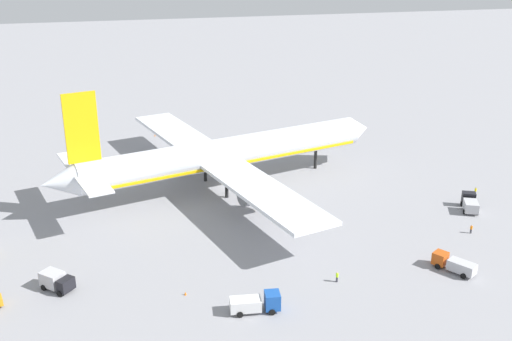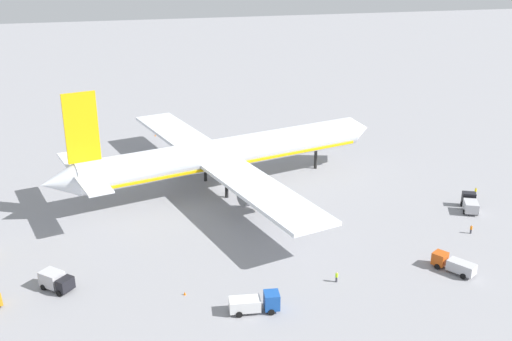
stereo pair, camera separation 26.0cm
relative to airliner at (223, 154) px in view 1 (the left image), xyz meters
name	(u,v)px [view 1 (the left image)]	position (x,y,z in m)	size (l,w,h in m)	color
ground_plane	(229,186)	(1.35, 0.30, -7.28)	(600.00, 600.00, 0.00)	gray
airliner	(223,154)	(0.00, 0.00, 0.00)	(73.10, 74.20, 23.57)	silver
service_truck_0	(470,203)	(43.49, -23.18, -5.85)	(4.70, 6.39, 2.83)	black
service_truck_2	(454,264)	(27.85, -42.90, -5.99)	(5.38, 6.78, 2.41)	#BF4C14
service_truck_4	(56,281)	(-31.90, -32.79, -5.82)	(5.37, 5.32, 2.65)	black
service_truck_5	(256,303)	(-4.71, -45.81, -5.89)	(7.21, 3.23, 2.79)	#194CA5
ground_worker_0	(471,229)	(38.11, -32.00, -6.47)	(0.53, 0.53, 1.61)	#3F3F47
ground_worker_1	(475,191)	(48.88, -16.97, -6.47)	(0.49, 0.49, 1.62)	#3F3F47
ground_worker_3	(337,277)	(9.07, -41.31, -6.42)	(0.56, 0.56, 1.69)	#3F3F47
traffic_cone_0	(185,293)	(-13.71, -39.17, -7.01)	(0.36, 0.36, 0.55)	orange
traffic_cone_1	(155,135)	(-10.41, 39.39, -7.01)	(0.36, 0.36, 0.55)	orange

